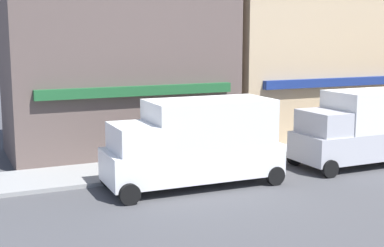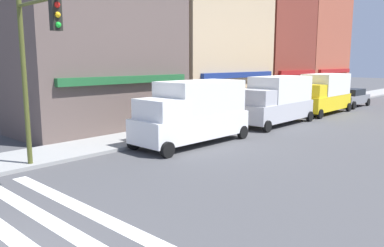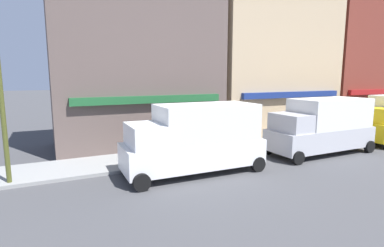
% 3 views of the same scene
% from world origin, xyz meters
% --- Properties ---
extents(storefront_row, '(37.32, 5.30, 15.03)m').
position_xyz_m(storefront_row, '(25.78, 11.50, 6.45)').
color(storefront_row, brown).
rests_on(storefront_row, ground_plane).
extents(box_truck_white, '(6.25, 2.42, 3.04)m').
position_xyz_m(box_truck_white, '(11.63, 4.70, 1.59)').
color(box_truck_white, white).
rests_on(box_truck_white, ground_plane).
extents(box_truck_silver, '(6.21, 2.42, 3.04)m').
position_xyz_m(box_truck_silver, '(19.42, 4.70, 1.59)').
color(box_truck_silver, '#B7B7BC').
rests_on(box_truck_silver, ground_plane).
extents(pedestrian_grey_coat, '(0.32, 0.32, 1.77)m').
position_xyz_m(pedestrian_grey_coat, '(22.37, 7.70, 1.07)').
color(pedestrian_grey_coat, '#23232D').
rests_on(pedestrian_grey_coat, sidewalk_left).
extents(pedestrian_orange_vest, '(0.32, 0.32, 1.77)m').
position_xyz_m(pedestrian_orange_vest, '(12.26, 8.21, 1.07)').
color(pedestrian_orange_vest, '#23232D').
rests_on(pedestrian_orange_vest, sidewalk_left).
extents(pedestrian_green_top, '(0.32, 0.32, 1.77)m').
position_xyz_m(pedestrian_green_top, '(13.79, 8.40, 1.07)').
color(pedestrian_green_top, '#23232D').
rests_on(pedestrian_green_top, sidewalk_left).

